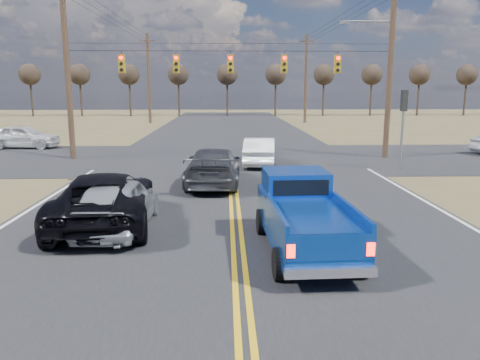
{
  "coord_description": "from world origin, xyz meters",
  "views": [
    {
      "loc": [
        -0.3,
        -8.73,
        3.98
      ],
      "look_at": [
        0.09,
        3.87,
        1.5
      ],
      "focal_mm": 35.0,
      "sensor_mm": 36.0,
      "label": 1
    }
  ],
  "objects_px": {
    "pickup_truck": "(303,216)",
    "black_suv": "(104,199)",
    "cross_car_west": "(23,137)",
    "silver_suv": "(118,203)",
    "dgrey_car_queue": "(214,167)",
    "white_car_queue": "(260,151)"
  },
  "relations": [
    {
      "from": "pickup_truck",
      "to": "black_suv",
      "type": "height_order",
      "value": "pickup_truck"
    },
    {
      "from": "black_suv",
      "to": "cross_car_west",
      "type": "bearing_deg",
      "value": -67.69
    },
    {
      "from": "black_suv",
      "to": "cross_car_west",
      "type": "xyz_separation_m",
      "value": [
        -9.99,
        18.28,
        0.0
      ]
    },
    {
      "from": "black_suv",
      "to": "pickup_truck",
      "type": "bearing_deg",
      "value": 149.95
    },
    {
      "from": "pickup_truck",
      "to": "cross_car_west",
      "type": "xyz_separation_m",
      "value": [
        -15.46,
        20.68,
        -0.1
      ]
    },
    {
      "from": "pickup_truck",
      "to": "silver_suv",
      "type": "height_order",
      "value": "pickup_truck"
    },
    {
      "from": "dgrey_car_queue",
      "to": "cross_car_west",
      "type": "relative_size",
      "value": 1.15
    },
    {
      "from": "dgrey_car_queue",
      "to": "cross_car_west",
      "type": "bearing_deg",
      "value": -41.37
    },
    {
      "from": "cross_car_west",
      "to": "white_car_queue",
      "type": "bearing_deg",
      "value": -113.19
    },
    {
      "from": "cross_car_west",
      "to": "pickup_truck",
      "type": "bearing_deg",
      "value": -140.36
    },
    {
      "from": "pickup_truck",
      "to": "black_suv",
      "type": "distance_m",
      "value": 5.97
    },
    {
      "from": "pickup_truck",
      "to": "black_suv",
      "type": "bearing_deg",
      "value": 153.92
    },
    {
      "from": "black_suv",
      "to": "dgrey_car_queue",
      "type": "distance_m",
      "value": 6.5
    },
    {
      "from": "black_suv",
      "to": "dgrey_car_queue",
      "type": "bearing_deg",
      "value": -124.45
    },
    {
      "from": "black_suv",
      "to": "silver_suv",
      "type": "bearing_deg",
      "value": 130.56
    },
    {
      "from": "black_suv",
      "to": "white_car_queue",
      "type": "bearing_deg",
      "value": -122.73
    },
    {
      "from": "black_suv",
      "to": "white_car_queue",
      "type": "distance_m",
      "value": 12.04
    },
    {
      "from": "pickup_truck",
      "to": "black_suv",
      "type": "relative_size",
      "value": 0.87
    },
    {
      "from": "pickup_truck",
      "to": "white_car_queue",
      "type": "distance_m",
      "value": 13.18
    },
    {
      "from": "silver_suv",
      "to": "black_suv",
      "type": "height_order",
      "value": "black_suv"
    },
    {
      "from": "pickup_truck",
      "to": "silver_suv",
      "type": "relative_size",
      "value": 1.1
    },
    {
      "from": "white_car_queue",
      "to": "black_suv",
      "type": "bearing_deg",
      "value": 69.6
    }
  ]
}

